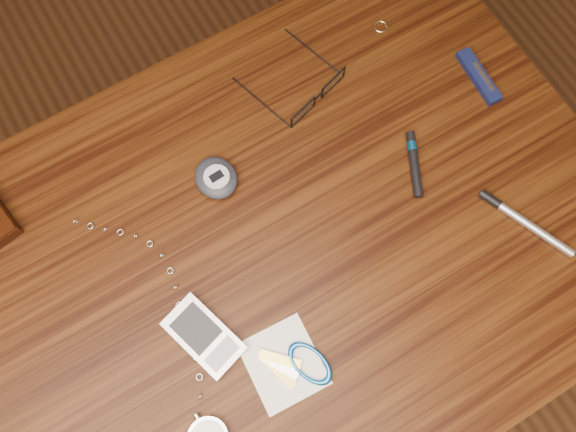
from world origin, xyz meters
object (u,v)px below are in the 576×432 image
(pda_phone, at_px, (204,336))
(silver_pen, at_px, (519,218))
(desk, at_px, (272,270))
(pocket_watch, at_px, (204,427))
(eyeglasses, at_px, (314,95))
(notepad_keys, at_px, (297,364))
(pedometer, at_px, (216,178))
(pocket_knife, at_px, (479,76))

(pda_phone, relative_size, silver_pen, 0.83)
(desk, bearing_deg, pocket_watch, -140.36)
(desk, bearing_deg, silver_pen, -22.28)
(pda_phone, distance_m, silver_pen, 0.46)
(silver_pen, bearing_deg, eyeglasses, 115.47)
(desk, distance_m, notepad_keys, 0.18)
(desk, height_order, pocket_watch, pocket_watch)
(eyeglasses, distance_m, silver_pen, 0.34)
(notepad_keys, bearing_deg, silver_pen, 1.70)
(pocket_watch, xyz_separation_m, pedometer, (0.17, 0.28, 0.01))
(desk, distance_m, pedometer, 0.18)
(eyeglasses, xyz_separation_m, pedometer, (-0.19, -0.04, 0.00))
(desk, bearing_deg, pda_phone, -158.32)
(eyeglasses, distance_m, pda_phone, 0.38)
(desk, relative_size, pocket_knife, 10.18)
(desk, height_order, eyeglasses, eyeglasses)
(desk, xyz_separation_m, pda_phone, (-0.13, -0.05, 0.11))
(eyeglasses, height_order, pda_phone, eyeglasses)
(pocket_knife, xyz_separation_m, silver_pen, (-0.09, -0.21, -0.00))
(pedometer, height_order, silver_pen, pedometer)
(eyeglasses, relative_size, pocket_watch, 0.41)
(eyeglasses, xyz_separation_m, pda_phone, (-0.31, -0.23, -0.00))
(pocket_knife, bearing_deg, eyeglasses, 157.04)
(pedometer, xyz_separation_m, notepad_keys, (-0.03, -0.28, -0.01))
(eyeglasses, relative_size, pocket_knife, 1.54)
(pedometer, bearing_deg, pda_phone, -122.95)
(pda_phone, height_order, pocket_knife, pda_phone)
(pda_phone, xyz_separation_m, pedometer, (0.12, 0.18, 0.00))
(pda_phone, height_order, silver_pen, pda_phone)
(pda_phone, relative_size, pedometer, 1.70)
(pocket_watch, xyz_separation_m, silver_pen, (0.51, 0.02, -0.00))
(pocket_watch, height_order, pedometer, pedometer)
(pda_phone, bearing_deg, pocket_knife, 13.28)
(pedometer, relative_size, notepad_keys, 0.61)
(pocket_watch, height_order, pocket_knife, pocket_watch)
(pda_phone, relative_size, pocket_knife, 1.20)
(pocket_knife, bearing_deg, desk, -169.51)
(pda_phone, bearing_deg, desk, 21.68)
(eyeglasses, relative_size, notepad_keys, 1.34)
(pocket_watch, bearing_deg, notepad_keys, 2.70)
(eyeglasses, height_order, pedometer, pedometer)
(pedometer, xyz_separation_m, silver_pen, (0.34, -0.27, -0.01))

